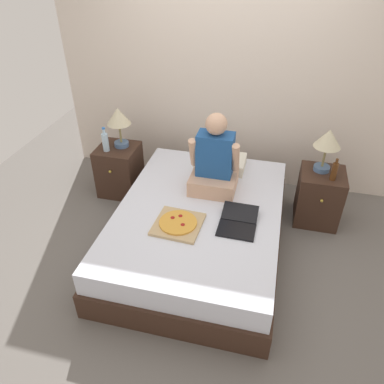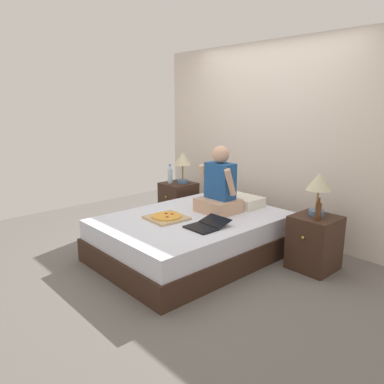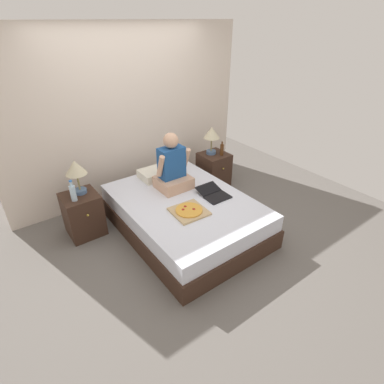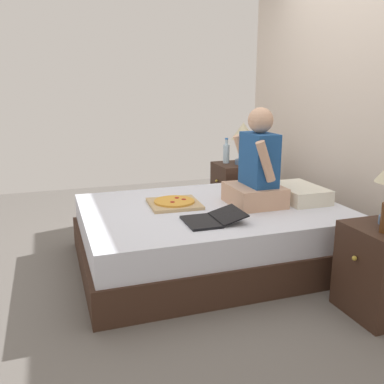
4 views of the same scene
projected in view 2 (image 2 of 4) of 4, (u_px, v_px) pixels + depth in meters
The scene contains 13 objects.
ground_plane at pixel (193, 255), 4.35m from camera, with size 5.87×5.87×0.00m, color #66605B.
wall_back at pixel (271, 140), 4.97m from camera, with size 3.87×0.12×2.50m, color beige.
bed at pixel (193, 236), 4.29m from camera, with size 1.52×2.09×0.47m.
nightstand_left at pixel (179, 202), 5.56m from camera, with size 0.44×0.47×0.58m.
lamp_on_left_nightstand at pixel (183, 161), 5.42m from camera, with size 0.26×0.26×0.45m.
water_bottle at pixel (170, 176), 5.46m from camera, with size 0.07×0.07×0.28m.
nightstand_right at pixel (314, 243), 3.95m from camera, with size 0.44×0.47×0.58m.
lamp_on_right_nightstand at pixel (319, 185), 3.86m from camera, with size 0.26×0.26×0.45m.
beer_bottle at pixel (318, 211), 3.75m from camera, with size 0.06×0.06×0.23m.
pillow at pixel (241, 201), 4.68m from camera, with size 0.52×0.34×0.12m, color silver.
person_seated at pixel (219, 188), 4.36m from camera, with size 0.47×0.40×0.78m.
laptop at pixel (206, 226), 3.86m from camera, with size 0.32×0.42×0.07m.
pizza_box at pixel (167, 217), 4.14m from camera, with size 0.42×0.42×0.04m.
Camera 2 is at (3.00, -2.72, 1.74)m, focal length 35.00 mm.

